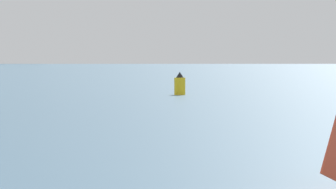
# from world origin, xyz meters

# --- Properties ---
(channel_buoy) EXTENTS (0.98, 0.98, 2.01)m
(channel_buoy) POSITION_xyz_m (7.50, 51.55, 0.89)
(channel_buoy) COLOR yellow
(channel_buoy) RESTS_ON ground_plane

